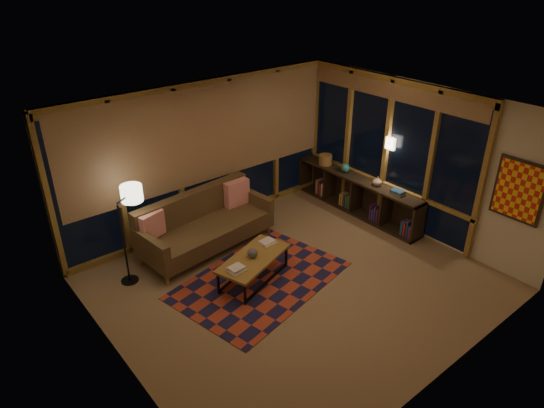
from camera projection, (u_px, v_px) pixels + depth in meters
floor at (295, 282)px, 7.53m from camera, size 5.50×5.00×0.01m
ceiling at (300, 114)px, 6.29m from camera, size 5.50×5.00×0.01m
walls at (297, 206)px, 6.91m from camera, size 5.51×5.01×2.70m
window_wall_back at (206, 157)px, 8.58m from camera, size 5.30×0.16×2.60m
window_wall_right at (385, 151)px, 8.83m from camera, size 0.16×3.70×2.60m
wall_art at (519, 191)px, 7.12m from camera, size 0.06×0.74×0.94m
wall_sconce at (390, 143)px, 8.60m from camera, size 0.12×0.18×0.22m
sofa at (207, 224)px, 8.20m from camera, size 2.39×1.17×0.94m
pillow_left at (152, 227)px, 7.70m from camera, size 0.45×0.25×0.43m
pillow_right at (237, 193)px, 8.72m from camera, size 0.47×0.17×0.47m
area_rug at (260, 280)px, 7.58m from camera, size 2.91×2.23×0.01m
coffee_table at (254, 268)px, 7.50m from camera, size 1.38×0.95×0.42m
book_stack_a at (236, 269)px, 7.07m from camera, size 0.27×0.22×0.07m
book_stack_b at (267, 242)px, 7.75m from camera, size 0.24×0.20×0.05m
ceramic_pot at (252, 253)px, 7.37m from camera, size 0.22×0.22×0.16m
floor_lamp at (123, 240)px, 7.23m from camera, size 0.60×0.53×1.50m
bookshelf at (357, 195)px, 9.45m from camera, size 0.40×2.92×0.73m
basket at (325, 160)px, 9.83m from camera, size 0.33×0.33×0.20m
teal_bowl at (345, 168)px, 9.48m from camera, size 0.22×0.22×0.18m
vase at (378, 181)px, 8.93m from camera, size 0.22×0.22×0.18m
shelf_book_stack at (398, 192)px, 8.63m from camera, size 0.22×0.28×0.08m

